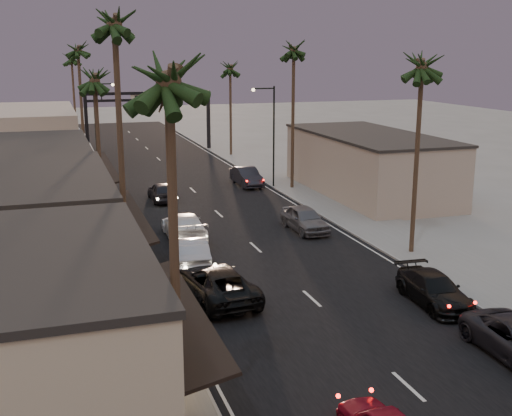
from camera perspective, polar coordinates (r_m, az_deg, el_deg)
ground at (r=51.12m, az=-4.18°, el=0.25°), size 200.00×200.00×0.00m
road at (r=55.87m, az=-5.42°, el=1.38°), size 14.00×120.00×0.02m
sidewalk_left at (r=61.51m, az=-15.54°, el=2.12°), size 5.00×92.00×0.12m
sidewalk_right at (r=65.04m, az=1.41°, el=3.23°), size 5.00×92.00×0.12m
storefront_near at (r=22.28m, az=-19.92°, el=-11.16°), size 8.00×12.00×5.50m
storefront_mid at (r=35.52m, az=-19.36°, el=-1.90°), size 8.00×14.00×5.50m
storefront_far at (r=51.20m, az=-19.07°, el=2.42°), size 8.00×16.00×5.00m
storefront_dist at (r=73.87m, az=-18.92°, el=6.06°), size 8.00×20.00×6.00m
building_right at (r=55.56m, az=9.96°, el=3.79°), size 8.00×18.00×5.00m
arch at (r=79.46m, az=-9.53°, el=8.92°), size 15.20×0.40×7.27m
streetlight_right at (r=56.88m, az=1.33°, el=7.10°), size 2.13×0.30×9.00m
streetlight_left at (r=66.82m, az=-13.86°, el=7.68°), size 2.13×0.30×9.00m
palm_la at (r=17.63m, az=-7.81°, el=12.39°), size 3.20×3.20×13.20m
palm_lb at (r=30.54m, az=-12.51°, el=16.32°), size 3.20×3.20×15.20m
palm_lc at (r=44.47m, az=-14.18°, el=11.52°), size 3.20×3.20×12.20m
palm_ld at (r=63.42m, az=-15.57°, el=13.71°), size 3.20×3.20×14.20m
palm_ra at (r=38.22m, az=14.59°, el=12.68°), size 3.20×3.20×13.20m
palm_rb at (r=56.16m, az=3.39°, el=14.24°), size 3.20×3.20×14.20m
palm_rc at (r=75.16m, az=-2.31°, el=12.60°), size 3.20×3.20×12.20m
palm_far at (r=86.41m, az=-16.10°, el=12.87°), size 3.20×3.20×13.20m
oncoming_pickup at (r=31.50m, az=-3.50°, el=-6.72°), size 3.37×6.34×1.70m
oncoming_silver at (r=36.55m, az=-5.85°, el=-3.89°), size 2.23×5.18×1.66m
oncoming_white at (r=41.87m, az=-6.40°, el=-1.61°), size 2.56×5.92×1.70m
oncoming_dgrey at (r=52.85m, az=-8.36°, el=1.46°), size 1.89×4.63×1.57m
curbside_black at (r=32.14m, az=15.54°, el=-6.99°), size 2.41×5.24×1.49m
curbside_grey at (r=43.59m, az=4.35°, el=-0.97°), size 2.12×4.97×1.67m
curbside_far at (r=58.35m, az=-0.83°, el=2.80°), size 1.87×5.11×1.67m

